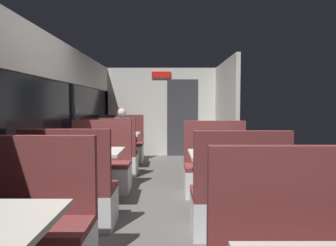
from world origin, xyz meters
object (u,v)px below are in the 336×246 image
bench_far_window_facing_entry (123,148)px  bench_mid_window_facing_entry (100,170)px  dining_table_far_window (117,138)px  bench_far_window_facing_end (111,158)px  seated_passenger (122,139)px  dining_table_rear_aisle (225,161)px  bench_rear_aisle_facing_end (237,203)px  bench_near_window_facing_entry (30,237)px  dining_table_mid_window (87,158)px  bench_mid_window_facing_end (71,197)px  bench_rear_aisle_facing_entry (216,173)px

bench_far_window_facing_entry → bench_mid_window_facing_entry: bearing=-90.0°
bench_mid_window_facing_entry → dining_table_far_window: bench_mid_window_facing_entry is taller
bench_far_window_facing_end → seated_passenger: 1.34m
bench_mid_window_facing_entry → bench_far_window_facing_end: (0.00, 0.97, 0.00)m
dining_table_rear_aisle → bench_rear_aisle_facing_end: bench_rear_aisle_facing_end is taller
bench_near_window_facing_entry → bench_far_window_facing_entry: same height
dining_table_rear_aisle → dining_table_mid_window: bearing=173.6°
bench_near_window_facing_entry → seated_passenger: bearing=90.0°
bench_mid_window_facing_end → seated_passenger: size_ratio=0.87×
dining_table_mid_window → seated_passenger: 3.00m
bench_mid_window_facing_end → bench_rear_aisle_facing_entry: same height
bench_mid_window_facing_end → seated_passenger: 3.70m
dining_table_far_window → dining_table_rear_aisle: 3.13m
dining_table_rear_aisle → seated_passenger: bearing=119.3°
bench_mid_window_facing_end → bench_mid_window_facing_entry: 1.40m
bench_mid_window_facing_end → bench_rear_aisle_facing_end: (1.79, -0.20, 0.00)m
bench_far_window_facing_entry → bench_rear_aisle_facing_end: same height
bench_near_window_facing_entry → bench_far_window_facing_entry: (0.00, 4.73, 0.00)m
dining_table_rear_aisle → bench_far_window_facing_end: bearing=133.8°
bench_near_window_facing_entry → dining_table_rear_aisle: (1.79, 1.47, 0.31)m
bench_mid_window_facing_end → bench_far_window_facing_entry: same height
bench_rear_aisle_facing_end → bench_rear_aisle_facing_entry: same height
bench_near_window_facing_entry → dining_table_far_window: (0.00, 4.03, 0.31)m
bench_near_window_facing_entry → dining_table_far_window: bearing=90.0°
bench_near_window_facing_entry → bench_mid_window_facing_end: same height
dining_table_rear_aisle → bench_rear_aisle_facing_end: size_ratio=0.82×
bench_mid_window_facing_end → bench_mid_window_facing_entry: bearing=90.0°
bench_mid_window_facing_entry → bench_far_window_facing_entry: size_ratio=1.00×
bench_mid_window_facing_end → seated_passenger: (0.00, 3.69, 0.21)m
bench_far_window_facing_end → bench_far_window_facing_entry: size_ratio=1.00×
bench_far_window_facing_entry → bench_rear_aisle_facing_end: (1.79, -3.97, 0.00)m
bench_far_window_facing_entry → bench_rear_aisle_facing_end: 4.35m
dining_table_rear_aisle → bench_rear_aisle_facing_entry: (0.00, 0.70, -0.31)m
bench_mid_window_facing_end → bench_far_window_facing_entry: size_ratio=1.00×
dining_table_far_window → seated_passenger: seated_passenger is taller
bench_mid_window_facing_end → dining_table_far_window: size_ratio=1.22×
dining_table_mid_window → dining_table_rear_aisle: same height
bench_mid_window_facing_entry → dining_table_far_window: (0.00, 1.67, 0.31)m
bench_rear_aisle_facing_entry → seated_passenger: 3.08m
bench_near_window_facing_entry → dining_table_mid_window: 1.70m
bench_mid_window_facing_entry → bench_rear_aisle_facing_end: size_ratio=1.00×
dining_table_far_window → bench_rear_aisle_facing_entry: (1.79, -1.87, -0.31)m
bench_mid_window_facing_end → dining_table_mid_window: bearing=90.0°
dining_table_far_window → bench_far_window_facing_entry: size_ratio=0.82×
bench_far_window_facing_entry → bench_rear_aisle_facing_entry: same height
bench_near_window_facing_entry → dining_table_far_window: bench_near_window_facing_entry is taller
bench_mid_window_facing_entry → seated_passenger: (0.00, 2.29, 0.21)m
seated_passenger → dining_table_far_window: bearing=-90.0°
bench_near_window_facing_entry → dining_table_rear_aisle: bearing=39.4°
bench_mid_window_facing_entry → bench_far_window_facing_entry: bearing=90.0°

